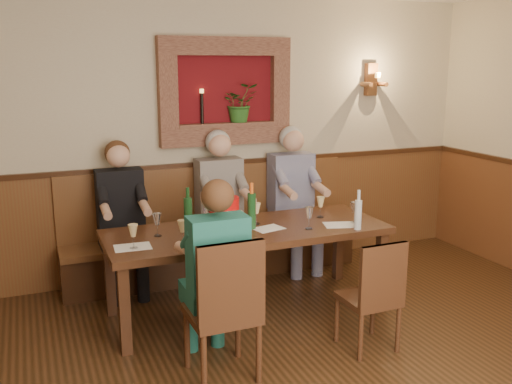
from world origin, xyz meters
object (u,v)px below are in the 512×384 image
(bench, at_px, (214,244))
(chair_near_left, at_px, (223,337))
(person_bench_right, at_px, (294,210))
(dining_table, at_px, (247,237))
(wine_bottle_green_b, at_px, (188,214))
(chair_near_right, at_px, (369,317))
(wine_bottle_green_a, at_px, (252,210))
(person_bench_mid, at_px, (222,218))
(person_bench_left, at_px, (123,231))
(person_chair_front, at_px, (215,291))
(water_bottle, at_px, (358,214))
(spittoon_bucket, at_px, (224,214))

(bench, distance_m, chair_near_left, 1.97)
(person_bench_right, bearing_deg, dining_table, -135.67)
(wine_bottle_green_b, bearing_deg, dining_table, -9.87)
(bench, xyz_separation_m, chair_near_left, (-0.55, -1.89, -0.03))
(dining_table, relative_size, chair_near_left, 2.34)
(chair_near_right, xyz_separation_m, wine_bottle_green_a, (-0.57, 0.96, 0.66))
(chair_near_right, relative_size, person_bench_right, 0.58)
(person_bench_mid, bearing_deg, wine_bottle_green_b, -126.37)
(person_bench_left, bearing_deg, person_bench_mid, -0.10)
(dining_table, height_order, chair_near_right, chair_near_right)
(person_chair_front, xyz_separation_m, wine_bottle_green_b, (0.06, 0.86, 0.33))
(wine_bottle_green_a, bearing_deg, water_bottle, -23.38)
(wine_bottle_green_a, relative_size, water_bottle, 1.17)
(bench, bearing_deg, wine_bottle_green_b, -119.88)
(spittoon_bucket, bearing_deg, water_bottle, -20.14)
(person_bench_mid, xyz_separation_m, person_chair_front, (-0.61, -1.61, -0.05))
(person_bench_left, relative_size, person_bench_mid, 0.96)
(bench, distance_m, person_bench_right, 0.91)
(wine_bottle_green_a, bearing_deg, wine_bottle_green_b, 168.92)
(person_bench_left, height_order, person_bench_mid, person_bench_mid)
(chair_near_right, bearing_deg, chair_near_left, 177.51)
(bench, height_order, water_bottle, bench)
(water_bottle, bearing_deg, wine_bottle_green_a, 156.62)
(person_bench_mid, bearing_deg, dining_table, -94.07)
(chair_near_right, xyz_separation_m, person_bench_mid, (-0.54, 1.81, 0.37))
(person_chair_front, distance_m, wine_bottle_green_b, 0.93)
(person_bench_left, height_order, spittoon_bucket, person_bench_left)
(chair_near_left, relative_size, person_bench_left, 0.71)
(chair_near_left, height_order, water_bottle, water_bottle)
(person_bench_mid, relative_size, person_chair_front, 1.08)
(person_chair_front, bearing_deg, water_bottle, 16.01)
(bench, relative_size, chair_near_left, 2.93)
(dining_table, height_order, spittoon_bucket, spittoon_bucket)
(chair_near_left, bearing_deg, person_bench_right, 50.78)
(person_bench_right, bearing_deg, bench, 172.80)
(wine_bottle_green_b, bearing_deg, chair_near_left, -93.29)
(spittoon_bucket, distance_m, wine_bottle_green_b, 0.30)
(bench, bearing_deg, dining_table, -90.00)
(person_bench_right, relative_size, wine_bottle_green_a, 3.77)
(dining_table, xyz_separation_m, chair_near_right, (0.60, -0.98, -0.42))
(spittoon_bucket, distance_m, water_bottle, 1.13)
(person_chair_front, distance_m, water_bottle, 1.50)
(person_bench_left, distance_m, person_bench_right, 1.77)
(chair_near_left, relative_size, chair_near_right, 1.17)
(dining_table, distance_m, wine_bottle_green_b, 0.55)
(dining_table, distance_m, person_chair_front, 0.96)
(wine_bottle_green_a, xyz_separation_m, wine_bottle_green_b, (-0.53, 0.10, -0.01))
(person_bench_left, relative_size, wine_bottle_green_b, 3.76)
(chair_near_right, distance_m, person_chair_front, 1.21)
(person_bench_right, height_order, wine_bottle_green_b, person_bench_right)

